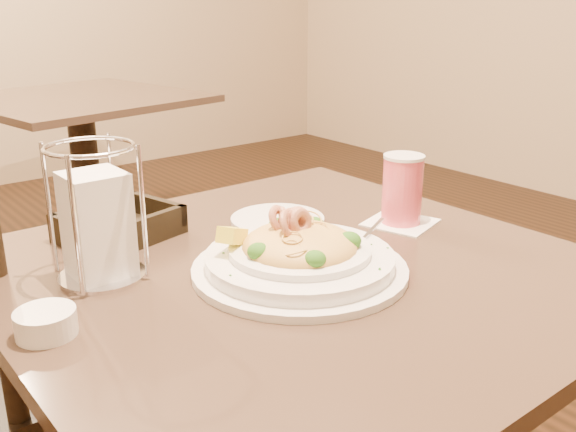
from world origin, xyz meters
TOP-DOWN VIEW (x-y plane):
  - main_table at (0.00, 0.00)m, footprint 0.90×0.90m
  - background_table at (0.44, 2.03)m, footprint 1.04×1.04m
  - pasta_bowl at (-0.01, -0.03)m, footprint 0.37×0.34m
  - drink_glass at (0.29, 0.03)m, footprint 0.15×0.15m
  - bread_basket at (-0.16, 0.30)m, footprint 0.22×0.19m
  - napkin_caddy at (-0.26, 0.15)m, footprint 0.13×0.13m
  - side_plate at (0.10, 0.18)m, footprint 0.20×0.20m
  - butter_ramekin at (-0.39, 0.03)m, footprint 0.10×0.10m

SIDE VIEW (x-z plane):
  - main_table at x=0.00m, z-range 0.14..0.87m
  - background_table at x=0.44m, z-range 0.14..0.87m
  - side_plate at x=0.10m, z-range 0.74..0.75m
  - butter_ramekin at x=-0.39m, z-range 0.74..0.77m
  - bread_basket at x=-0.16m, z-range 0.73..0.78m
  - pasta_bowl at x=-0.01m, z-range 0.71..0.82m
  - drink_glass at x=0.29m, z-range 0.74..0.87m
  - napkin_caddy at x=-0.26m, z-range 0.72..0.93m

